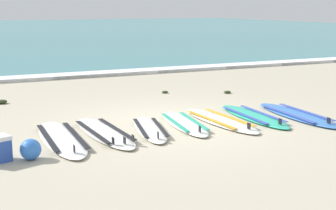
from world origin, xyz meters
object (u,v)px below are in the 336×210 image
Objects in this scene: surfboard_2 at (150,129)px; surfboard_3 at (184,123)px; surfboard_0 at (62,138)px; surfboard_1 at (104,132)px; surfboard_5 at (253,116)px; surfboard_4 at (220,120)px; surfboard_6 at (296,115)px; beach_ball at (31,149)px.

surfboard_2 is 0.77m from surfboard_3.
surfboard_0 and surfboard_1 have the same top height.
surfboard_5 is (3.88, 0.04, 0.00)m from surfboard_0.
surfboard_2 is at bearing -177.12° from surfboard_4.
surfboard_2 is 3.17m from surfboard_6.
surfboard_0 is 1.05× the size of surfboard_1.
surfboard_4 is 7.69× the size of beach_ball.
surfboard_6 is (1.67, -0.22, -0.00)m from surfboard_4.
surfboard_2 is 2.30m from surfboard_5.
surfboard_0 and surfboard_3 have the same top height.
surfboard_3 is 3.13m from beach_ball.
beach_ball is (-2.98, -0.94, 0.12)m from surfboard_3.
surfboard_4 is at bearing -5.23° from surfboard_3.
surfboard_3 is at bearing 10.71° from surfboard_2.
surfboard_4 is at bearing 13.11° from beach_ball.
surfboard_3 is 0.74m from surfboard_4.
surfboard_2 and surfboard_3 have the same top height.
beach_ball is at bearing -146.63° from surfboard_1.
surfboard_0 and surfboard_6 have the same top height.
surfboard_1 is 1.03× the size of surfboard_4.
surfboard_1 and surfboard_3 have the same top height.
surfboard_4 is (1.50, 0.08, -0.00)m from surfboard_2.
surfboard_1 is at bearing -179.91° from surfboard_3.
surfboard_1 and surfboard_2 have the same top height.
surfboard_4 is 1.68m from surfboard_6.
beach_ball is (-1.42, -0.93, 0.12)m from surfboard_1.
surfboard_5 is at bearing -1.32° from surfboard_3.
beach_ball is (-0.65, -0.86, 0.12)m from surfboard_0.
surfboard_1 is 7.92× the size of beach_ball.
surfboard_0 is 2.34m from surfboard_3.
surfboard_1 is 3.11m from surfboard_5.
surfboard_3 is 6.99× the size of beach_ball.
surfboard_1 and surfboard_4 have the same top height.
surfboard_0 is at bearing 52.98° from beach_ball.
beach_ball reaches higher than surfboard_2.
surfboard_5 is at bearing 2.68° from surfboard_2.
beach_ball is at bearing -168.75° from surfboard_5.
surfboard_1 is 1.13× the size of surfboard_3.
surfboard_6 is (3.98, -0.29, -0.00)m from surfboard_1.
surfboard_3 is at bearing 174.77° from surfboard_4.
surfboard_4 is at bearing 172.34° from surfboard_6.
surfboard_4 is 0.94× the size of surfboard_6.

